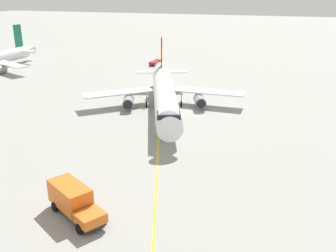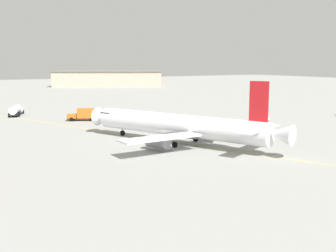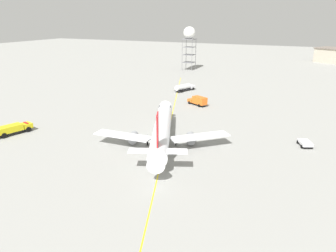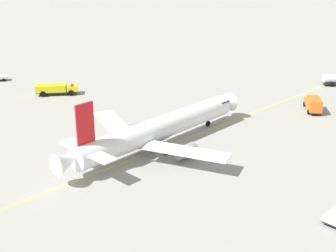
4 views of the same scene
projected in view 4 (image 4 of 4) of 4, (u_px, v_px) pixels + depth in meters
ground_plane at (156, 141)px, 86.45m from camera, size 600.00×600.00×0.00m
airliner_main at (157, 130)px, 82.70m from camera, size 39.80×29.83×11.81m
fire_tender_truck at (56, 88)px, 111.87m from camera, size 9.99×5.28×2.50m
catering_truck_truck at (313, 104)px, 100.86m from camera, size 5.91×7.95×3.10m
taxiway_centreline at (179, 141)px, 86.21m from camera, size 160.94×60.83×0.01m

